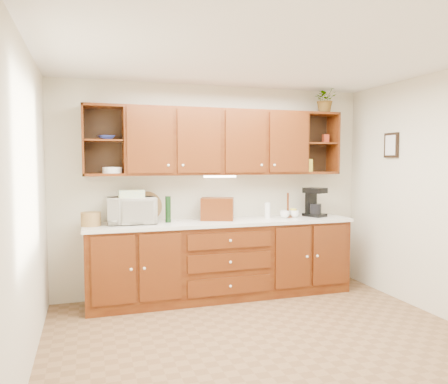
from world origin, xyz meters
TOP-DOWN VIEW (x-y plane):
  - floor at (0.00, 0.00)m, footprint 4.00×4.00m
  - ceiling at (0.00, 0.00)m, footprint 4.00×4.00m
  - back_wall at (0.00, 1.75)m, footprint 4.00×0.00m
  - left_wall at (-2.00, 0.00)m, footprint 0.00×3.50m
  - base_cabinets at (0.00, 1.45)m, footprint 3.20×0.60m
  - countertop at (0.00, 1.44)m, footprint 3.24×0.64m
  - upper_cabinets at (0.01, 1.59)m, footprint 3.20×0.33m
  - undercabinet_light at (0.00, 1.53)m, footprint 0.40×0.05m
  - framed_picture at (1.98, 0.90)m, footprint 0.03×0.24m
  - wicker_basket at (-1.52, 1.46)m, footprint 0.24×0.24m
  - microwave at (-1.07, 1.51)m, footprint 0.55×0.38m
  - towel_stack at (-1.07, 1.51)m, footprint 0.29×0.21m
  - wine_bottle at (-0.65, 1.48)m, footprint 0.08×0.08m
  - woven_tray at (-0.87, 1.69)m, footprint 0.36×0.11m
  - bread_box at (-0.04, 1.50)m, footprint 0.45×0.36m
  - mug_tree at (0.89, 1.48)m, footprint 0.30×0.29m
  - canister_red at (1.28, 1.47)m, footprint 0.14×0.14m
  - canister_white at (0.61, 1.48)m, footprint 0.10×0.10m
  - canister_yellow at (0.97, 1.50)m, footprint 0.10×0.10m
  - coffee_maker at (1.26, 1.49)m, footprint 0.29×0.32m
  - bowl_stack at (-1.33, 1.58)m, footprint 0.23×0.23m
  - plate_stack at (-1.27, 1.58)m, footprint 0.24×0.24m
  - pantry_box_yellow at (1.21, 1.56)m, footprint 0.09×0.07m
  - pantry_box_red at (1.47, 1.57)m, footprint 0.08×0.07m
  - potted_plant at (1.44, 1.55)m, footprint 0.36×0.33m

SIDE VIEW (x-z plane):
  - floor at x=0.00m, z-range 0.00..0.00m
  - base_cabinets at x=0.00m, z-range 0.00..0.90m
  - countertop at x=0.00m, z-range 0.90..0.94m
  - woven_tray at x=-0.87m, z-range 0.77..1.13m
  - mug_tree at x=0.89m, z-range 0.83..1.15m
  - canister_yellow at x=0.97m, z-range 0.94..1.05m
  - canister_red at x=1.28m, z-range 0.94..1.07m
  - wicker_basket at x=-1.52m, z-range 0.94..1.09m
  - canister_white at x=0.61m, z-range 0.94..1.14m
  - bread_box at x=-0.04m, z-range 0.94..1.21m
  - microwave at x=-1.07m, z-range 0.94..1.24m
  - wine_bottle at x=-0.65m, z-range 0.94..1.25m
  - coffee_maker at x=1.26m, z-range 0.93..1.31m
  - towel_stack at x=-1.07m, z-range 1.24..1.33m
  - back_wall at x=0.00m, z-range -0.70..3.30m
  - left_wall at x=-2.00m, z-range -0.45..3.05m
  - undercabinet_light at x=0.00m, z-range 1.46..1.48m
  - plate_stack at x=-1.27m, z-range 1.52..1.59m
  - pantry_box_yellow at x=1.21m, z-range 1.52..1.68m
  - framed_picture at x=1.98m, z-range 1.70..2.00m
  - upper_cabinets at x=0.01m, z-range 1.49..2.29m
  - bowl_stack at x=-1.33m, z-range 1.90..1.95m
  - pantry_box_red at x=1.47m, z-range 1.90..2.01m
  - potted_plant at x=1.44m, z-range 2.29..2.64m
  - ceiling at x=0.00m, z-range 2.60..2.60m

